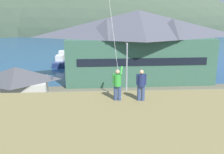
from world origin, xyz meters
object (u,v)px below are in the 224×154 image
object	(u,v)px
harbor_lodge	(138,43)
person_companion	(141,84)
parking_light_pole	(127,69)
person_kite_flyer	(117,84)
moored_boat_wharfside	(63,57)
parked_car_mid_row_near	(205,126)
parked_car_mid_row_far	(93,131)
storage_shed_waterside	(86,66)
moored_boat_inner_slip	(60,62)
moored_boat_outer_mooring	(95,59)
parked_car_back_row_left	(143,109)
wharf_dock	(78,62)
parked_car_front_row_red	(201,103)
parked_car_lone_by_shed	(31,137)
parked_car_mid_row_center	(91,106)
storage_shed_near_lot	(17,89)

from	to	relation	value
harbor_lodge	person_companion	world-z (taller)	harbor_lodge
harbor_lodge	person_companion	bearing A→B (deg)	-98.28
parking_light_pole	person_kite_flyer	world-z (taller)	person_kite_flyer
harbor_lodge	moored_boat_wharfside	size ratio (longest dim) A/B	3.26
harbor_lodge	moored_boat_wharfside	distance (m)	22.92
parked_car_mid_row_near	parked_car_mid_row_far	xyz separation A→B (m)	(-10.25, -0.28, 0.00)
storage_shed_waterside	moored_boat_inner_slip	world-z (taller)	storage_shed_waterside
moored_boat_outer_mooring	moored_boat_wharfside	bearing A→B (deg)	160.19
parked_car_mid_row_near	person_companion	bearing A→B (deg)	-131.49
parking_light_pole	person_companion	size ratio (longest dim) A/B	4.24
harbor_lodge	parked_car_back_row_left	bearing A→B (deg)	-96.01
wharf_dock	moored_boat_inner_slip	world-z (taller)	moored_boat_inner_slip
parked_car_front_row_red	moored_boat_inner_slip	bearing A→B (deg)	126.15
storage_shed_waterside	parked_car_lone_by_shed	size ratio (longest dim) A/B	1.26
parked_car_mid_row_near	parked_car_mid_row_far	distance (m)	10.25
parked_car_back_row_left	parked_car_front_row_red	bearing A→B (deg)	12.09
parked_car_mid_row_near	parked_car_mid_row_center	bearing A→B (deg)	150.35
storage_shed_waterside	moored_boat_inner_slip	size ratio (longest dim) A/B	0.78
moored_boat_inner_slip	storage_shed_waterside	bearing A→B (deg)	-62.77
harbor_lodge	person_kite_flyer	xyz separation A→B (m)	(-5.52, -28.95, 1.75)
parked_car_mid_row_near	parking_light_pole	distance (m)	12.10
storage_shed_waterside	parked_car_mid_row_far	world-z (taller)	storage_shed_waterside
moored_boat_wharfside	parked_car_mid_row_near	world-z (taller)	moored_boat_wharfside
wharf_dock	parked_car_lone_by_shed	xyz separation A→B (m)	(-1.64, -35.51, 0.71)
storage_shed_waterside	storage_shed_near_lot	bearing A→B (deg)	-116.38
moored_boat_outer_mooring	parked_car_lone_by_shed	distance (m)	36.99
moored_boat_outer_mooring	parked_car_lone_by_shed	xyz separation A→B (m)	(-5.22, -36.62, 0.34)
wharf_dock	person_kite_flyer	world-z (taller)	person_kite_flyer
storage_shed_waterside	person_kite_flyer	size ratio (longest dim) A/B	2.87
parked_car_lone_by_shed	parking_light_pole	bearing A→B (deg)	50.07
storage_shed_near_lot	parked_car_front_row_red	size ratio (longest dim) A/B	1.79
parked_car_mid_row_near	person_kite_flyer	bearing A→B (deg)	-136.52
harbor_lodge	parking_light_pole	world-z (taller)	harbor_lodge
parked_car_mid_row_far	parked_car_lone_by_shed	size ratio (longest dim) A/B	1.01
parked_car_back_row_left	parked_car_lone_by_shed	xyz separation A→B (m)	(-10.58, -5.86, 0.00)
moored_boat_inner_slip	parked_car_back_row_left	xyz separation A→B (m)	(12.36, -27.89, 0.34)
moored_boat_inner_slip	storage_shed_near_lot	bearing A→B (deg)	-93.55
parked_car_lone_by_shed	parked_car_mid_row_near	bearing A→B (deg)	4.56
parked_car_mid_row_far	harbor_lodge	bearing A→B (deg)	71.41
moored_boat_inner_slip	parking_light_pole	size ratio (longest dim) A/B	0.93
storage_shed_near_lot	wharf_dock	bearing A→B (deg)	79.59
storage_shed_waterside	wharf_dock	world-z (taller)	storage_shed_waterside
wharf_dock	moored_boat_wharfside	distance (m)	5.09
parked_car_mid_row_near	parking_light_pole	world-z (taller)	parking_light_pole
moored_boat_wharfside	parked_car_mid_row_far	size ratio (longest dim) A/B	1.73
storage_shed_waterside	parking_light_pole	world-z (taller)	parking_light_pole
moored_boat_wharfside	parked_car_mid_row_far	xyz separation A→B (m)	(7.10, -38.22, 0.34)
harbor_lodge	moored_boat_inner_slip	xyz separation A→B (m)	(-14.05, 11.84, -5.23)
parked_car_back_row_left	storage_shed_near_lot	bearing A→B (deg)	169.89
harbor_lodge	parked_car_front_row_red	size ratio (longest dim) A/B	5.64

